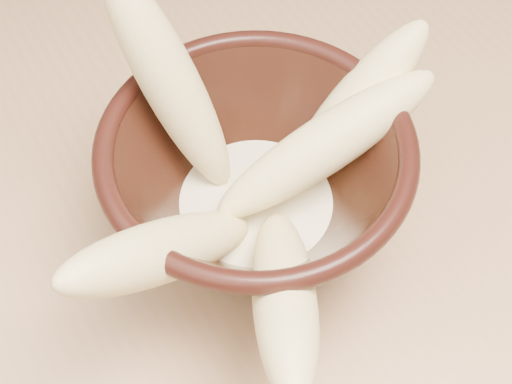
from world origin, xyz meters
TOP-DOWN VIEW (x-y plane):
  - table at (0.00, 0.00)m, footprint 1.20×0.80m
  - bowl at (-0.12, -0.02)m, footprint 0.20×0.20m
  - milk_puddle at (-0.12, -0.02)m, footprint 0.11×0.11m
  - banana_upright at (-0.15, 0.05)m, footprint 0.08×0.12m
  - banana_left at (-0.20, -0.05)m, footprint 0.16×0.08m
  - banana_right at (-0.04, -0.01)m, footprint 0.14×0.06m
  - banana_across at (-0.08, -0.03)m, footprint 0.17×0.04m
  - banana_front at (-0.15, -0.10)m, footprint 0.11×0.17m

SIDE VIEW (x-z plane):
  - table at x=0.00m, z-range 0.30..1.05m
  - milk_puddle at x=-0.12m, z-range 0.78..0.79m
  - bowl at x=-0.12m, z-range 0.76..0.87m
  - banana_front at x=-0.15m, z-range 0.77..0.88m
  - banana_right at x=-0.04m, z-range 0.78..0.90m
  - banana_across at x=-0.08m, z-range 0.79..0.88m
  - banana_left at x=-0.20m, z-range 0.78..0.90m
  - banana_upright at x=-0.15m, z-range 0.78..0.95m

